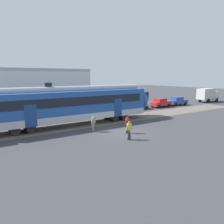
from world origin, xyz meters
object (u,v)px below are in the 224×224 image
(pedestrian_yellow, at_px, (129,129))
(box_truck, at_px, (208,95))
(parked_car_red, at_px, (161,103))
(parked_car_blue, at_px, (177,101))
(parked_car_silver, at_px, (138,105))
(pedestrian_grey, at_px, (93,122))
(pedestrian_red, at_px, (128,123))

(pedestrian_yellow, bearing_deg, box_truck, 21.70)
(parked_car_red, xyz_separation_m, parked_car_blue, (4.50, 0.03, 0.00))
(pedestrian_yellow, distance_m, parked_car_silver, 17.55)
(parked_car_silver, distance_m, parked_car_red, 5.01)
(pedestrian_grey, bearing_deg, parked_car_red, 24.76)
(pedestrian_grey, height_order, parked_car_silver, pedestrian_grey)
(pedestrian_grey, xyz_separation_m, pedestrian_red, (2.40, -2.33, 0.00))
(parked_car_blue, bearing_deg, parked_car_silver, 178.19)
(parked_car_silver, xyz_separation_m, box_truck, (18.80, -0.54, 0.79))
(parked_car_blue, bearing_deg, parked_car_red, -179.66)
(parked_car_blue, bearing_deg, box_truck, -1.47)
(pedestrian_yellow, bearing_deg, parked_car_silver, 46.84)
(parked_car_red, bearing_deg, box_truck, -0.88)
(parked_car_red, xyz_separation_m, box_truck, (13.80, -0.21, 0.79))
(parked_car_blue, height_order, box_truck, box_truck)
(pedestrian_yellow, height_order, parked_car_red, pedestrian_yellow)
(pedestrian_yellow, xyz_separation_m, parked_car_silver, (12.00, 12.80, -0.18))
(parked_car_silver, height_order, box_truck, box_truck)
(parked_car_silver, bearing_deg, parked_car_red, -3.74)
(parked_car_silver, bearing_deg, pedestrian_yellow, -133.16)
(parked_car_red, distance_m, parked_car_blue, 4.50)
(pedestrian_grey, relative_size, parked_car_silver, 0.41)
(parked_car_red, bearing_deg, parked_car_silver, 176.26)
(parked_car_silver, bearing_deg, pedestrian_red, -134.35)
(pedestrian_grey, bearing_deg, pedestrian_red, -44.13)
(parked_car_silver, bearing_deg, box_truck, -1.64)
(pedestrian_yellow, distance_m, parked_car_red, 21.09)
(pedestrian_red, xyz_separation_m, parked_car_red, (15.80, 10.72, -0.18))
(pedestrian_grey, height_order, box_truck, box_truck)
(pedestrian_grey, distance_m, pedestrian_red, 3.34)
(pedestrian_grey, xyz_separation_m, box_truck, (32.00, 8.18, 0.61))
(pedestrian_grey, relative_size, parked_car_blue, 0.41)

